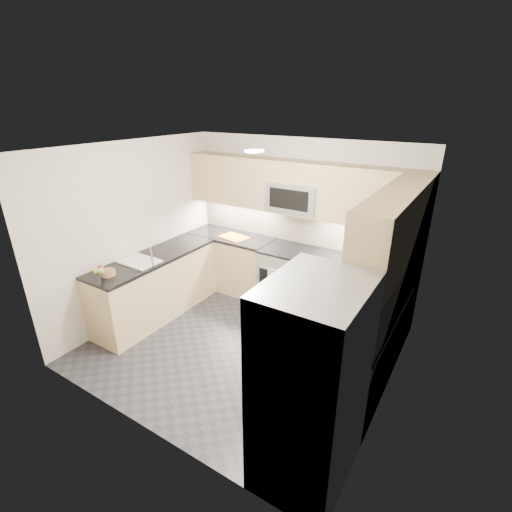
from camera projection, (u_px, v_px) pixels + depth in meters
The scene contains 36 objects.
floor at pixel (242, 345), 4.86m from camera, with size 3.60×3.20×0.00m, color #27262C.
ceiling at pixel (238, 149), 3.89m from camera, with size 3.60×3.20×0.02m, color beige.
wall_back at pixel (300, 223), 5.63m from camera, with size 3.60×0.02×2.50m, color beige.
wall_front at pixel (134, 321), 3.13m from camera, with size 3.60×0.02×2.50m, color beige.
wall_left at pixel (136, 232), 5.26m from camera, with size 0.02×3.20×2.50m, color beige.
wall_right at pixel (398, 297), 3.50m from camera, with size 0.02×3.20×2.50m, color beige.
base_cab_back_left at pixel (231, 263), 6.24m from camera, with size 1.42×0.60×0.90m, color tan.
base_cab_back_right at pixel (358, 296), 5.17m from camera, with size 1.42×0.60×0.90m, color tan.
base_cab_right at pixel (362, 349), 4.07m from camera, with size 0.60×1.70×0.90m, color tan.
base_cab_peninsula at pixel (157, 287), 5.42m from camera, with size 0.60×2.00×0.90m, color tan.
countertop_back_left at pixel (230, 236), 6.06m from camera, with size 1.42×0.63×0.04m, color black.
countertop_back_right at pixel (362, 265), 4.99m from camera, with size 1.42×0.63×0.04m, color black.
countertop_right at pixel (367, 312), 3.89m from camera, with size 0.63×1.70×0.04m, color black.
countertop_peninsula at pixel (153, 257), 5.24m from camera, with size 0.63×2.00×0.04m, color black.
upper_cab_back at pixel (296, 188), 5.27m from camera, with size 3.60×0.35×0.75m, color tan.
upper_cab_right at pixel (394, 229), 3.57m from camera, with size 0.35×1.95×0.75m, color tan.
backsplash_back at pixel (299, 227), 5.65m from camera, with size 3.60×0.01×0.51m, color tan.
backsplash_right at pixel (406, 284), 3.87m from camera, with size 0.01×2.30×0.51m, color tan.
gas_range at pixel (288, 278), 5.68m from camera, with size 0.76×0.65×0.91m, color #9EA0A6.
range_cooktop at pixel (289, 250), 5.50m from camera, with size 0.76×0.65×0.03m, color black.
oven_door_glass at pixel (278, 287), 5.43m from camera, with size 0.62×0.02×0.45m, color black.
oven_handle at pixel (277, 270), 5.31m from camera, with size 0.02×0.02×0.60m, color #B2B5BA.
microwave at pixel (295, 197), 5.30m from camera, with size 0.76×0.40×0.40m, color #93959A.
microwave_door at pixel (288, 200), 5.14m from camera, with size 0.60×0.01×0.28m, color black.
refrigerator at pixel (311, 386), 2.91m from camera, with size 0.70×0.90×1.80m, color #ADAFB5.
fridge_handle_left at pixel (259, 377), 2.93m from camera, with size 0.02×0.02×1.20m, color #B2B5BA.
fridge_handle_right at pixel (281, 353), 3.21m from camera, with size 0.02×0.02×1.20m, color #B2B5BA.
sink_basin at pixel (140, 266), 5.06m from camera, with size 0.52×0.38×0.16m, color white.
faucet at pixel (152, 256), 4.86m from camera, with size 0.03×0.03×0.28m, color silver.
utensil_bowl at pixel (370, 261), 4.85m from camera, with size 0.30×0.30×0.17m, color #67B64E.
cutting_board at pixel (234, 237), 5.94m from camera, with size 0.44×0.31×0.01m, color orange.
fruit_basket at pixel (108, 273), 4.64m from camera, with size 0.19×0.19×0.07m, color #9B6F48.
fruit_apple at pixel (101, 268), 4.59m from camera, with size 0.07×0.07×0.07m, color maroon.
fruit_pear at pixel (101, 271), 4.51m from camera, with size 0.08×0.08×0.08m, color #71BC50.
dish_towel_check at pixel (273, 281), 5.39m from camera, with size 0.20×0.02×0.37m, color white.
fruit_orange at pixel (96, 271), 4.50m from camera, with size 0.06×0.06×0.06m, color orange.
Camera 1 is at (2.30, -3.32, 2.97)m, focal length 26.00 mm.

